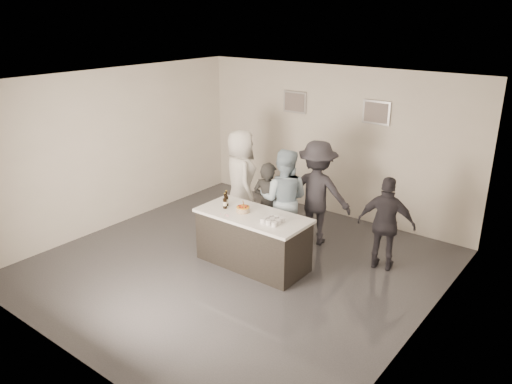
% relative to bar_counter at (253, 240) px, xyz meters
% --- Properties ---
extents(floor, '(6.00, 6.00, 0.00)m').
position_rel_bar_counter_xyz_m(floor, '(-0.17, -0.19, -0.45)').
color(floor, '#3D3D42').
rests_on(floor, ground).
extents(ceiling, '(6.00, 6.00, 0.00)m').
position_rel_bar_counter_xyz_m(ceiling, '(-0.17, -0.19, 2.55)').
color(ceiling, white).
extents(wall_back, '(6.00, 0.04, 3.00)m').
position_rel_bar_counter_xyz_m(wall_back, '(-0.17, 2.81, 1.05)').
color(wall_back, silver).
rests_on(wall_back, ground).
extents(wall_front, '(6.00, 0.04, 3.00)m').
position_rel_bar_counter_xyz_m(wall_front, '(-0.17, -3.19, 1.05)').
color(wall_front, silver).
rests_on(wall_front, ground).
extents(wall_left, '(0.04, 6.00, 3.00)m').
position_rel_bar_counter_xyz_m(wall_left, '(-3.17, -0.19, 1.05)').
color(wall_left, silver).
rests_on(wall_left, ground).
extents(wall_right, '(0.04, 6.00, 3.00)m').
position_rel_bar_counter_xyz_m(wall_right, '(2.83, -0.19, 1.05)').
color(wall_right, silver).
rests_on(wall_right, ground).
extents(picture_left, '(0.54, 0.04, 0.44)m').
position_rel_bar_counter_xyz_m(picture_left, '(-1.07, 2.78, 1.75)').
color(picture_left, '#B2B2B7').
rests_on(picture_left, wall_back).
extents(picture_right, '(0.54, 0.04, 0.44)m').
position_rel_bar_counter_xyz_m(picture_right, '(0.73, 2.78, 1.75)').
color(picture_right, '#B2B2B7').
rests_on(picture_right, wall_back).
extents(bar_counter, '(1.86, 0.86, 0.90)m').
position_rel_bar_counter_xyz_m(bar_counter, '(0.00, 0.00, 0.00)').
color(bar_counter, white).
rests_on(bar_counter, ground).
extents(cake, '(0.22, 0.22, 0.08)m').
position_rel_bar_counter_xyz_m(cake, '(-0.18, -0.02, 0.49)').
color(cake, orange).
rests_on(cake, bar_counter).
extents(beer_bottle_a, '(0.07, 0.07, 0.26)m').
position_rel_bar_counter_xyz_m(beer_bottle_a, '(-0.58, 0.03, 0.58)').
color(beer_bottle_a, black).
rests_on(beer_bottle_a, bar_counter).
extents(beer_bottle_b, '(0.07, 0.07, 0.26)m').
position_rel_bar_counter_xyz_m(beer_bottle_b, '(-0.52, -0.08, 0.58)').
color(beer_bottle_b, black).
rests_on(beer_bottle_b, bar_counter).
extents(tumbler_cluster, '(0.30, 0.30, 0.08)m').
position_rel_bar_counter_xyz_m(tumbler_cluster, '(0.45, -0.08, 0.49)').
color(tumbler_cluster, orange).
rests_on(tumbler_cluster, bar_counter).
extents(candles, '(0.24, 0.08, 0.01)m').
position_rel_bar_counter_xyz_m(candles, '(-0.33, -0.30, 0.45)').
color(candles, pink).
rests_on(candles, bar_counter).
extents(person_main_black, '(0.61, 0.44, 1.55)m').
position_rel_bar_counter_xyz_m(person_main_black, '(-0.22, 0.72, 0.33)').
color(person_main_black, black).
rests_on(person_main_black, ground).
extents(person_main_blue, '(1.07, 0.97, 1.80)m').
position_rel_bar_counter_xyz_m(person_main_blue, '(0.02, 0.85, 0.45)').
color(person_main_blue, '#A0BCD1').
rests_on(person_main_blue, ground).
extents(person_guest_left, '(1.10, 1.04, 1.89)m').
position_rel_bar_counter_xyz_m(person_guest_left, '(-1.21, 1.17, 0.49)').
color(person_guest_left, white).
rests_on(person_guest_left, ground).
extents(person_guest_right, '(0.98, 0.59, 1.56)m').
position_rel_bar_counter_xyz_m(person_guest_right, '(1.75, 1.22, 0.33)').
color(person_guest_right, '#302E36').
rests_on(person_guest_right, ground).
extents(person_guest_back, '(1.37, 1.02, 1.88)m').
position_rel_bar_counter_xyz_m(person_guest_back, '(0.35, 1.39, 0.49)').
color(person_guest_back, '#2D2B33').
rests_on(person_guest_back, ground).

